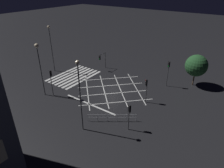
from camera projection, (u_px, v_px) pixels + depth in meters
name	position (u px, v px, depth m)	size (l,w,h in m)	color
ground_plane	(112.00, 89.00, 33.66)	(200.00, 200.00, 0.00)	black
road_markings	(84.00, 81.00, 36.57)	(13.98, 18.94, 0.01)	silver
traffic_light_sw_main	(102.00, 58.00, 40.01)	(2.12, 0.36, 3.42)	#424244
traffic_light_nw_main	(168.00, 69.00, 33.19)	(0.39, 0.36, 4.55)	#424244
traffic_light_median_north	(146.00, 86.00, 28.88)	(0.36, 0.39, 3.80)	#424244
traffic_light_se_main	(51.00, 78.00, 30.54)	(0.39, 0.36, 4.31)	#424244
traffic_light_ne_main	(129.00, 112.00, 23.48)	(0.39, 0.36, 3.51)	#424244
street_lamp_east	(50.00, 40.00, 37.62)	(0.52, 0.52, 9.02)	#424244
street_lamp_west	(38.00, 56.00, 29.06)	(0.62, 0.62, 8.40)	#424244
street_lamp_far	(79.00, 87.00, 21.88)	(0.46, 0.46, 9.02)	#424244
street_tree_near	(196.00, 66.00, 33.41)	(3.69, 3.69, 5.48)	brown
pedestrian_railing	(112.00, 117.00, 25.74)	(3.71, 5.18, 1.05)	#9EA0A5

